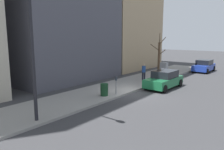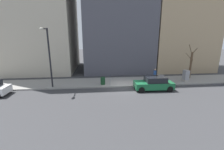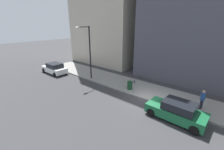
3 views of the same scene
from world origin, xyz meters
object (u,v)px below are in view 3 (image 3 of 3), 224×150
pedestrian_near_meter (203,99)px  parked_car_green (176,111)px  trash_bin (130,85)px  parking_meter (134,85)px  streetlamp (88,49)px  parked_car_white (55,68)px

pedestrian_near_meter → parked_car_green: bearing=-13.5°
trash_bin → parking_meter: bearing=-118.6°
parking_meter → trash_bin: parking_meter is taller
pedestrian_near_meter → trash_bin: bearing=-75.2°
parking_meter → streetlamp: bearing=91.4°
parked_car_green → parking_meter: parked_car_green is taller
streetlamp → parking_meter: bearing=-88.6°
parking_meter → streetlamp: (-0.17, 6.64, 3.04)m
streetlamp → pedestrian_near_meter: bearing=-84.4°
parked_car_white → streetlamp: 6.93m
parked_car_green → parked_car_white: 17.31m
parked_car_white → parking_meter: size_ratio=3.13×
parked_car_white → parking_meter: parked_car_white is taller
parked_car_green → parking_meter: bearing=72.3°
streetlamp → pedestrian_near_meter: 12.94m
parked_car_white → pedestrian_near_meter: (2.76, -18.46, 0.35)m
parked_car_white → streetlamp: size_ratio=0.65×
parking_meter → trash_bin: 1.01m
parked_car_green → streetlamp: (1.46, 11.40, 3.28)m
trash_bin → pedestrian_near_meter: size_ratio=0.54×
parked_car_green → parking_meter: (1.62, 4.76, 0.24)m
pedestrian_near_meter → parked_car_white: bearing=-71.9°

